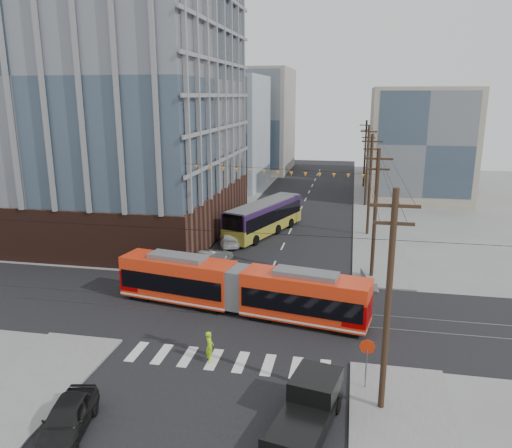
{
  "coord_description": "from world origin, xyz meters",
  "views": [
    {
      "loc": [
        6.58,
        -28.14,
        14.91
      ],
      "look_at": [
        -0.54,
        8.47,
        5.25
      ],
      "focal_mm": 35.0,
      "sensor_mm": 36.0,
      "label": 1
    }
  ],
  "objects": [
    {
      "name": "bg_bldg_nw_near",
      "position": [
        -17.0,
        52.0,
        9.0
      ],
      "size": [
        18.0,
        16.0,
        18.0
      ],
      "primitive_type": "cube",
      "color": "#8C99A5",
      "rests_on": "ground"
    },
    {
      "name": "pedestrian",
      "position": [
        -0.96,
        -3.26,
        0.94
      ],
      "size": [
        0.62,
        0.78,
        1.88
      ],
      "primitive_type": "imported",
      "rotation": [
        0.0,
        0.0,
        1.85
      ],
      "color": "#9CDE16",
      "rests_on": "ground"
    },
    {
      "name": "stop_sign",
      "position": [
        7.77,
        -4.42,
        1.33
      ],
      "size": [
        0.84,
        0.84,
        2.67
      ],
      "primitive_type": null,
      "rotation": [
        0.0,
        0.0,
        -0.04
      ],
      "color": "red",
      "rests_on": "ground"
    },
    {
      "name": "bg_bldg_ne_near",
      "position": [
        16.0,
        48.0,
        8.0
      ],
      "size": [
        14.0,
        14.0,
        16.0
      ],
      "primitive_type": "cube",
      "color": "gray",
      "rests_on": "ground"
    },
    {
      "name": "bg_bldg_ne_far",
      "position": [
        18.0,
        68.0,
        7.0
      ],
      "size": [
        16.0,
        16.0,
        14.0
      ],
      "primitive_type": "cube",
      "color": "#8C99A5",
      "rests_on": "ground"
    },
    {
      "name": "parked_car_grey",
      "position": [
        -4.98,
        22.14,
        0.58
      ],
      "size": [
        2.34,
        4.37,
        1.17
      ],
      "primitive_type": "imported",
      "rotation": [
        0.0,
        0.0,
        3.04
      ],
      "color": "slate",
      "rests_on": "ground"
    },
    {
      "name": "parked_car_silver",
      "position": [
        -5.5,
        13.15,
        0.71
      ],
      "size": [
        3.17,
        4.57,
        1.43
      ],
      "primitive_type": "imported",
      "rotation": [
        0.0,
        0.0,
        2.71
      ],
      "color": "#939496",
      "rests_on": "ground"
    },
    {
      "name": "city_bus",
      "position": [
        -2.69,
        24.39,
        1.84
      ],
      "size": [
        6.91,
        13.17,
        3.67
      ],
      "primitive_type": null,
      "rotation": [
        0.0,
        0.0,
        -0.33
      ],
      "color": "#27123B",
      "rests_on": "ground"
    },
    {
      "name": "parked_car_white",
      "position": [
        -5.45,
        19.34,
        0.68
      ],
      "size": [
        3.18,
        5.02,
        1.35
      ],
      "primitive_type": "imported",
      "rotation": [
        0.0,
        0.0,
        3.44
      ],
      "color": "silver",
      "rests_on": "ground"
    },
    {
      "name": "utility_pole_far",
      "position": [
        8.5,
        56.0,
        5.5
      ],
      "size": [
        0.3,
        0.3,
        11.0
      ],
      "primitive_type": "cylinder",
      "color": "black",
      "rests_on": "ground"
    },
    {
      "name": "streetcar",
      "position": [
        -0.88,
        3.8,
        1.76
      ],
      "size": [
        18.42,
        5.85,
        3.52
      ],
      "primitive_type": null,
      "rotation": [
        0.0,
        0.0,
        -0.18
      ],
      "color": "red",
      "rests_on": "ground"
    },
    {
      "name": "ground",
      "position": [
        0.0,
        0.0,
        0.0
      ],
      "size": [
        160.0,
        160.0,
        0.0
      ],
      "primitive_type": "plane",
      "color": "slate"
    },
    {
      "name": "office_building",
      "position": [
        -22.0,
        23.0,
        14.3
      ],
      "size": [
        30.0,
        25.0,
        28.6
      ],
      "primitive_type": "cube",
      "color": "#381E16",
      "rests_on": "ground"
    },
    {
      "name": "utility_pole_near",
      "position": [
        8.5,
        -6.0,
        5.5
      ],
      "size": [
        0.3,
        0.3,
        11.0
      ],
      "primitive_type": "cylinder",
      "color": "black",
      "rests_on": "ground"
    },
    {
      "name": "pickup_truck",
      "position": [
        5.02,
        -8.5,
        1.01
      ],
      "size": [
        3.28,
        6.24,
        2.01
      ],
      "primitive_type": null,
      "rotation": [
        0.0,
        0.0,
        -0.2
      ],
      "color": "black",
      "rests_on": "ground"
    },
    {
      "name": "bg_bldg_nw_far",
      "position": [
        -14.0,
        72.0,
        10.0
      ],
      "size": [
        16.0,
        18.0,
        20.0
      ],
      "primitive_type": "cube",
      "color": "gray",
      "rests_on": "ground"
    },
    {
      "name": "jersey_barrier",
      "position": [
        8.3,
        11.0,
        0.38
      ],
      "size": [
        1.55,
        3.88,
        0.76
      ],
      "primitive_type": "cube",
      "rotation": [
        0.0,
        0.0,
        0.19
      ],
      "color": "gray",
      "rests_on": "ground"
    },
    {
      "name": "black_sedan",
      "position": [
        -5.53,
        -10.54,
        0.78
      ],
      "size": [
        2.68,
        4.84,
        1.56
      ],
      "primitive_type": "imported",
      "rotation": [
        0.0,
        0.0,
        0.19
      ],
      "color": "black",
      "rests_on": "ground"
    }
  ]
}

